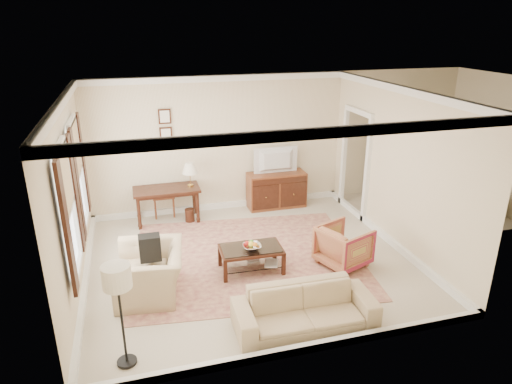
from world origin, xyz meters
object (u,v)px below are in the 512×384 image
writing_desk (167,193)px  sofa (305,303)px  sideboard (276,190)px  tv (277,153)px  coffee_table (251,253)px  striped_armchair (344,244)px  club_armchair (149,265)px

writing_desk → sofa: sofa is taller
sideboard → writing_desk: bearing=-176.3°
tv → coffee_table: 2.99m
tv → sofa: (-0.96, -4.17, -0.88)m
writing_desk → coffee_table: size_ratio=1.27×
sideboard → coffee_table: (-1.28, -2.56, -0.06)m
tv → sofa: bearing=77.0°
writing_desk → striped_armchair: (2.71, -2.63, -0.23)m
tv → sofa: tv is taller
tv → striped_armchair: 2.91m
tv → writing_desk: bearing=3.2°
sideboard → tv: (0.00, -0.02, 0.86)m
striped_armchair → sofa: bearing=117.1°
club_armchair → striped_armchair: bearing=97.7°
coffee_table → club_armchair: 1.68m
tv → sideboard: bearing=-90.0°
club_armchair → sofa: bearing=62.2°
writing_desk → sideboard: sideboard is taller
writing_desk → club_armchair: 2.71m
writing_desk → coffee_table: (1.14, -2.41, -0.29)m
writing_desk → sofa: (1.45, -4.03, -0.24)m
striped_armchair → sofa: size_ratio=0.40×
sideboard → tv: bearing=-90.0°
writing_desk → sofa: 4.29m
tv → striped_armchair: tv is taller
writing_desk → striped_armchair: striped_armchair is taller
sofa → coffee_table: bearing=102.6°
sofa → sideboard: bearing=78.7°
writing_desk → tv: (2.41, 0.14, 0.64)m
writing_desk → sideboard: 2.43m
striped_armchair → sofa: striped_armchair is taller
coffee_table → sofa: size_ratio=0.54×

